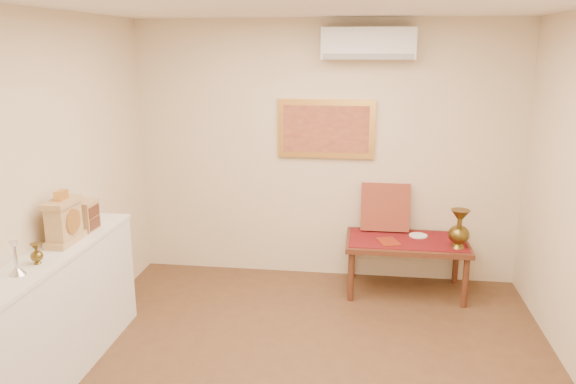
% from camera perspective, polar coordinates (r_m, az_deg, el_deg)
% --- Properties ---
extents(wall_back, '(4.00, 0.02, 2.70)m').
position_cam_1_polar(wall_back, '(5.88, 3.86, 4.05)').
color(wall_back, beige).
rests_on(wall_back, ground).
extents(wall_left, '(0.02, 4.50, 2.70)m').
position_cam_1_polar(wall_left, '(4.39, -25.52, -1.04)').
color(wall_left, beige).
rests_on(wall_left, ground).
extents(candlestick, '(0.11, 0.11, 0.23)m').
position_cam_1_polar(candlestick, '(4.07, -25.95, -6.05)').
color(candlestick, silver).
rests_on(candlestick, display_ledge).
extents(brass_urn_small, '(0.09, 0.09, 0.19)m').
position_cam_1_polar(brass_urn_small, '(4.21, -24.22, -5.44)').
color(brass_urn_small, brown).
rests_on(brass_urn_small, display_ledge).
extents(table_cloth, '(1.14, 0.59, 0.01)m').
position_cam_1_polar(table_cloth, '(5.73, 11.99, -4.77)').
color(table_cloth, maroon).
rests_on(table_cloth, low_table).
extents(brass_urn_tall, '(0.20, 0.20, 0.45)m').
position_cam_1_polar(brass_urn_tall, '(5.56, 17.02, -3.19)').
color(brass_urn_tall, brown).
rests_on(brass_urn_tall, table_cloth).
extents(plate, '(0.18, 0.18, 0.01)m').
position_cam_1_polar(plate, '(5.85, 13.09, -4.33)').
color(plate, white).
rests_on(plate, table_cloth).
extents(menu, '(0.25, 0.29, 0.01)m').
position_cam_1_polar(menu, '(5.61, 10.17, -4.99)').
color(menu, maroon).
rests_on(menu, table_cloth).
extents(cushion, '(0.50, 0.20, 0.51)m').
position_cam_1_polar(cushion, '(5.91, 9.84, -1.52)').
color(cushion, maroon).
rests_on(cushion, table_cloth).
extents(display_ledge, '(0.37, 2.02, 0.98)m').
position_cam_1_polar(display_ledge, '(4.59, -22.46, -11.53)').
color(display_ledge, silver).
rests_on(display_ledge, floor).
extents(mantel_clock, '(0.17, 0.36, 0.41)m').
position_cam_1_polar(mantel_clock, '(4.54, -21.80, -2.74)').
color(mantel_clock, tan).
rests_on(mantel_clock, display_ledge).
extents(wooden_chest, '(0.16, 0.21, 0.24)m').
position_cam_1_polar(wooden_chest, '(4.81, -19.87, -2.25)').
color(wooden_chest, tan).
rests_on(wooden_chest, display_ledge).
extents(low_table, '(1.20, 0.70, 0.55)m').
position_cam_1_polar(low_table, '(5.76, 11.96, -5.42)').
color(low_table, '#542A19').
rests_on(low_table, floor).
extents(painting, '(1.00, 0.06, 0.60)m').
position_cam_1_polar(painting, '(5.82, 3.88, 6.42)').
color(painting, gold).
rests_on(painting, wall_back).
extents(ac_unit, '(0.90, 0.25, 0.30)m').
position_cam_1_polar(ac_unit, '(5.64, 8.16, 14.71)').
color(ac_unit, silver).
rests_on(ac_unit, wall_back).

